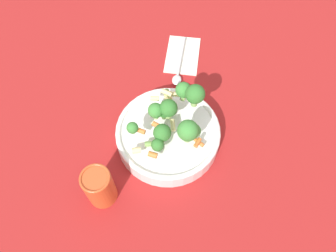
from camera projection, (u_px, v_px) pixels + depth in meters
ground_plane at (168, 140)px, 0.84m from camera, size 3.00×3.00×0.00m
bowl at (168, 134)px, 0.82m from camera, size 0.26×0.26×0.05m
pasta_salad at (175, 115)px, 0.75m from camera, size 0.18×0.21×0.10m
cup at (99, 187)px, 0.72m from camera, size 0.07×0.07×0.11m
napkin at (183, 55)px, 0.99m from camera, size 0.18×0.16×0.01m
spoon at (179, 69)px, 0.95m from camera, size 0.16×0.12×0.01m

